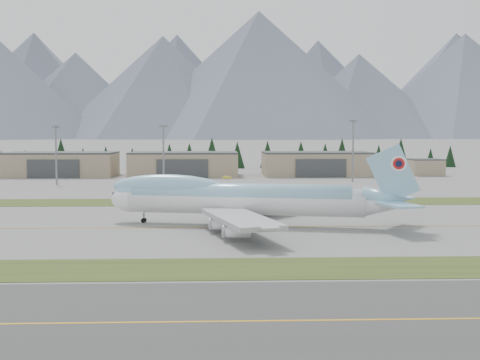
{
  "coord_description": "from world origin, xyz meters",
  "views": [
    {
      "loc": [
        0.36,
        -121.94,
        19.18
      ],
      "look_at": [
        5.62,
        21.5,
        8.0
      ],
      "focal_mm": 45.0,
      "sensor_mm": 36.0,
      "label": 1
    }
  ],
  "objects_px": {
    "service_vehicle_a": "(149,181)",
    "service_vehicle_c": "(378,180)",
    "hangar_left": "(61,164)",
    "hangar_right": "(316,164)",
    "hangar_center": "(184,164)",
    "service_vehicle_b": "(227,179)",
    "boeing_747_freighter": "(241,198)"
  },
  "relations": [
    {
      "from": "hangar_left",
      "to": "hangar_center",
      "type": "relative_size",
      "value": 1.0
    },
    {
      "from": "hangar_left",
      "to": "service_vehicle_b",
      "type": "bearing_deg",
      "value": -14.91
    },
    {
      "from": "boeing_747_freighter",
      "to": "service_vehicle_b",
      "type": "relative_size",
      "value": 16.25
    },
    {
      "from": "service_vehicle_a",
      "to": "hangar_right",
      "type": "bearing_deg",
      "value": 38.57
    },
    {
      "from": "boeing_747_freighter",
      "to": "service_vehicle_a",
      "type": "relative_size",
      "value": 16.32
    },
    {
      "from": "service_vehicle_b",
      "to": "hangar_left",
      "type": "bearing_deg",
      "value": 78.52
    },
    {
      "from": "boeing_747_freighter",
      "to": "service_vehicle_b",
      "type": "height_order",
      "value": "boeing_747_freighter"
    },
    {
      "from": "service_vehicle_a",
      "to": "service_vehicle_c",
      "type": "xyz_separation_m",
      "value": [
        93.51,
        5.36,
        0.0
      ]
    },
    {
      "from": "service_vehicle_b",
      "to": "hangar_right",
      "type": "bearing_deg",
      "value": -60.77
    },
    {
      "from": "boeing_747_freighter",
      "to": "service_vehicle_a",
      "type": "xyz_separation_m",
      "value": [
        -32.26,
        115.55,
        -5.66
      ]
    },
    {
      "from": "hangar_left",
      "to": "service_vehicle_c",
      "type": "distance_m",
      "value": 139.13
    },
    {
      "from": "hangar_left",
      "to": "service_vehicle_a",
      "type": "height_order",
      "value": "hangar_left"
    },
    {
      "from": "hangar_right",
      "to": "service_vehicle_b",
      "type": "height_order",
      "value": "hangar_right"
    },
    {
      "from": "hangar_center",
      "to": "boeing_747_freighter",
      "type": "bearing_deg",
      "value": -82.21
    },
    {
      "from": "service_vehicle_a",
      "to": "boeing_747_freighter",
      "type": "bearing_deg",
      "value": -59.77
    },
    {
      "from": "service_vehicle_a",
      "to": "service_vehicle_c",
      "type": "height_order",
      "value": "service_vehicle_a"
    },
    {
      "from": "hangar_center",
      "to": "service_vehicle_a",
      "type": "relative_size",
      "value": 11.97
    },
    {
      "from": "hangar_center",
      "to": "service_vehicle_b",
      "type": "relative_size",
      "value": 11.92
    },
    {
      "from": "service_vehicle_b",
      "to": "service_vehicle_c",
      "type": "distance_m",
      "value": 62.66
    },
    {
      "from": "service_vehicle_a",
      "to": "service_vehicle_b",
      "type": "relative_size",
      "value": 1.0
    },
    {
      "from": "hangar_center",
      "to": "service_vehicle_c",
      "type": "xyz_separation_m",
      "value": [
        81.45,
        -26.64,
        -5.39
      ]
    },
    {
      "from": "hangar_left",
      "to": "hangar_right",
      "type": "distance_m",
      "value": 115.0
    },
    {
      "from": "boeing_747_freighter",
      "to": "service_vehicle_c",
      "type": "bearing_deg",
      "value": 75.67
    },
    {
      "from": "boeing_747_freighter",
      "to": "hangar_right",
      "type": "height_order",
      "value": "boeing_747_freighter"
    },
    {
      "from": "hangar_right",
      "to": "service_vehicle_c",
      "type": "bearing_deg",
      "value": -51.17
    },
    {
      "from": "service_vehicle_a",
      "to": "service_vehicle_b",
      "type": "height_order",
      "value": "service_vehicle_a"
    },
    {
      "from": "hangar_left",
      "to": "hangar_center",
      "type": "height_order",
      "value": "same"
    },
    {
      "from": "hangar_left",
      "to": "hangar_right",
      "type": "xyz_separation_m",
      "value": [
        115.0,
        0.0,
        0.0
      ]
    },
    {
      "from": "boeing_747_freighter",
      "to": "service_vehicle_b",
      "type": "bearing_deg",
      "value": 103.0
    },
    {
      "from": "service_vehicle_c",
      "to": "hangar_right",
      "type": "bearing_deg",
      "value": 143.96
    },
    {
      "from": "boeing_747_freighter",
      "to": "service_vehicle_b",
      "type": "xyz_separation_m",
      "value": [
        -1.02,
        127.8,
        -5.66
      ]
    },
    {
      "from": "service_vehicle_a",
      "to": "hangar_center",
      "type": "bearing_deg",
      "value": 83.97
    }
  ]
}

